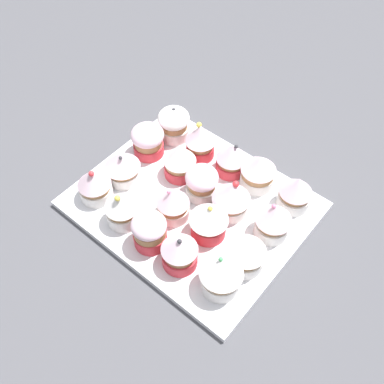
% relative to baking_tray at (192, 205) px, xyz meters
% --- Properties ---
extents(ground_plane, '(1.80, 1.80, 0.03)m').
position_rel_baking_tray_xyz_m(ground_plane, '(0.00, 0.00, -0.02)').
color(ground_plane, '#4C4C51').
extents(baking_tray, '(0.31, 0.38, 0.01)m').
position_rel_baking_tray_xyz_m(baking_tray, '(0.00, 0.00, 0.00)').
color(baking_tray, silver).
rests_on(baking_tray, ground_plane).
extents(cupcake_0, '(0.07, 0.07, 0.08)m').
position_rel_baking_tray_xyz_m(cupcake_0, '(-0.09, -0.13, 0.05)').
color(cupcake_0, white).
rests_on(cupcake_0, baking_tray).
extents(cupcake_1, '(0.06, 0.06, 0.07)m').
position_rel_baking_tray_xyz_m(cupcake_1, '(-0.04, -0.14, 0.04)').
color(cupcake_1, white).
rests_on(cupcake_1, baking_tray).
extents(cupcake_2, '(0.06, 0.06, 0.07)m').
position_rel_baking_tray_xyz_m(cupcake_2, '(0.04, -0.14, 0.04)').
color(cupcake_2, white).
rests_on(cupcake_2, baking_tray).
extents(cupcake_3, '(0.06, 0.06, 0.07)m').
position_rel_baking_tray_xyz_m(cupcake_3, '(0.11, -0.14, 0.04)').
color(cupcake_3, white).
rests_on(cupcake_3, baking_tray).
extents(cupcake_4, '(0.06, 0.06, 0.07)m').
position_rel_baking_tray_xyz_m(cupcake_4, '(-0.10, -0.06, 0.04)').
color(cupcake_4, '#D1333D').
rests_on(cupcake_4, baking_tray).
extents(cupcake_5, '(0.06, 0.06, 0.07)m').
position_rel_baking_tray_xyz_m(cupcake_5, '(-0.03, -0.06, 0.04)').
color(cupcake_5, '#D1333D').
rests_on(cupcake_5, baking_tray).
extents(cupcake_6, '(0.07, 0.07, 0.07)m').
position_rel_baking_tray_xyz_m(cupcake_6, '(0.03, -0.06, 0.04)').
color(cupcake_6, white).
rests_on(cupcake_6, baking_tray).
extents(cupcake_7, '(0.06, 0.06, 0.07)m').
position_rel_baking_tray_xyz_m(cupcake_7, '(0.11, -0.06, 0.04)').
color(cupcake_7, white).
rests_on(cupcake_7, baking_tray).
extents(cupcake_8, '(0.06, 0.06, 0.07)m').
position_rel_baking_tray_xyz_m(cupcake_8, '(-0.10, -0.00, 0.04)').
color(cupcake_8, '#D1333D').
rests_on(cupcake_8, baking_tray).
extents(cupcake_9, '(0.06, 0.06, 0.07)m').
position_rel_baking_tray_xyz_m(cupcake_9, '(-0.04, 0.01, 0.04)').
color(cupcake_9, white).
rests_on(cupcake_9, baking_tray).
extents(cupcake_10, '(0.06, 0.06, 0.06)m').
position_rel_baking_tray_xyz_m(cupcake_10, '(0.03, 0.00, 0.04)').
color(cupcake_10, white).
rests_on(cupcake_10, baking_tray).
extents(cupcake_11, '(0.06, 0.06, 0.07)m').
position_rel_baking_tray_xyz_m(cupcake_11, '(0.10, -0.01, 0.04)').
color(cupcake_11, '#D1333D').
rests_on(cupcake_11, baking_tray).
extents(cupcake_12, '(0.06, 0.06, 0.07)m').
position_rel_baking_tray_xyz_m(cupcake_12, '(-0.10, 0.06, 0.04)').
color(cupcake_12, white).
rests_on(cupcake_12, baking_tray).
extents(cupcake_13, '(0.06, 0.06, 0.08)m').
position_rel_baking_tray_xyz_m(cupcake_13, '(0.04, 0.06, 0.04)').
color(cupcake_13, '#D1333D').
rests_on(cupcake_13, baking_tray).
extents(cupcake_14, '(0.06, 0.06, 0.08)m').
position_rel_baking_tray_xyz_m(cupcake_14, '(0.10, 0.06, 0.05)').
color(cupcake_14, '#D1333D').
rests_on(cupcake_14, baking_tray).
extents(cupcake_15, '(0.06, 0.06, 0.07)m').
position_rel_baking_tray_xyz_m(cupcake_15, '(-0.10, 0.14, 0.04)').
color(cupcake_15, white).
rests_on(cupcake_15, baking_tray).
extents(cupcake_16, '(0.06, 0.06, 0.07)m').
position_rel_baking_tray_xyz_m(cupcake_16, '(-0.04, 0.13, 0.04)').
color(cupcake_16, white).
rests_on(cupcake_16, baking_tray).
extents(cupcake_17, '(0.06, 0.06, 0.06)m').
position_rel_baking_tray_xyz_m(cupcake_17, '(0.04, 0.14, 0.04)').
color(cupcake_17, '#D1333D').
rests_on(cupcake_17, baking_tray).
extents(cupcake_18, '(0.06, 0.06, 0.07)m').
position_rel_baking_tray_xyz_m(cupcake_18, '(0.10, 0.13, 0.04)').
color(cupcake_18, white).
rests_on(cupcake_18, baking_tray).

